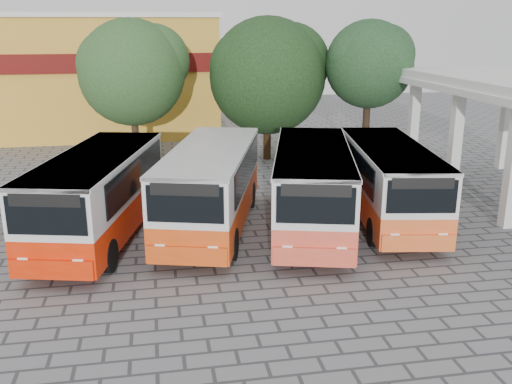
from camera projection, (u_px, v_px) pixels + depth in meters
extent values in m
plane|color=slate|center=(325.00, 259.00, 19.15)|extent=(90.00, 90.00, 0.00)
cube|color=silver|center=(413.00, 126.00, 29.68)|extent=(0.45, 0.45, 5.00)
cube|color=silver|center=(506.00, 123.00, 30.57)|extent=(0.45, 0.45, 5.00)
cube|color=gold|center=(73.00, 76.00, 40.71)|extent=(20.00, 10.00, 8.00)
cube|color=#590C0A|center=(61.00, 64.00, 35.55)|extent=(20.00, 0.20, 1.20)
cube|color=silver|center=(68.00, 16.00, 39.54)|extent=(20.40, 10.40, 0.30)
cube|color=red|center=(100.00, 213.00, 20.67)|extent=(4.63, 9.10, 1.15)
cube|color=silver|center=(97.00, 177.00, 20.28)|extent=(4.63, 9.10, 1.60)
cube|color=silver|center=(96.00, 157.00, 20.07)|extent=(4.68, 9.11, 0.13)
cube|color=black|center=(58.00, 178.00, 20.05)|extent=(1.77, 7.00, 1.15)
cube|color=black|center=(135.00, 175.00, 20.50)|extent=(1.77, 7.00, 1.15)
cube|color=black|center=(84.00, 215.00, 16.14)|extent=(2.29, 0.61, 1.15)
cube|color=black|center=(82.00, 200.00, 16.01)|extent=(2.03, 0.55, 0.37)
cylinder|color=black|center=(55.00, 257.00, 17.92)|extent=(0.31, 1.09, 1.09)
cylinder|color=black|center=(132.00, 252.00, 18.32)|extent=(0.31, 1.09, 1.09)
cylinder|color=black|center=(77.00, 203.00, 23.27)|extent=(0.31, 1.09, 1.09)
cylinder|color=black|center=(136.00, 200.00, 23.67)|extent=(0.31, 1.09, 1.09)
cube|color=#D6430C|center=(212.00, 204.00, 21.66)|extent=(4.93, 9.18, 1.15)
cube|color=silver|center=(211.00, 169.00, 21.27)|extent=(4.93, 9.18, 1.62)
cube|color=silver|center=(210.00, 150.00, 21.06)|extent=(4.98, 9.19, 0.13)
cube|color=black|center=(175.00, 170.00, 21.04)|extent=(2.02, 6.99, 1.15)
cube|color=black|center=(246.00, 167.00, 21.49)|extent=(2.02, 6.99, 1.15)
cube|color=black|center=(226.00, 204.00, 17.09)|extent=(2.29, 0.69, 1.15)
cube|color=black|center=(225.00, 189.00, 16.96)|extent=(2.03, 0.63, 0.37)
cylinder|color=black|center=(185.00, 245.00, 18.89)|extent=(0.31, 1.10, 1.10)
cylinder|color=black|center=(255.00, 240.00, 19.29)|extent=(0.31, 1.10, 1.10)
cylinder|color=black|center=(177.00, 196.00, 24.28)|extent=(0.31, 1.10, 1.10)
cylinder|color=black|center=(232.00, 193.00, 24.68)|extent=(0.31, 1.10, 1.10)
cube|color=#E04930|center=(312.00, 205.00, 21.58)|extent=(4.74, 9.17, 1.15)
cube|color=silver|center=(313.00, 170.00, 21.19)|extent=(4.74, 9.17, 1.61)
cube|color=silver|center=(313.00, 150.00, 20.98)|extent=(4.79, 9.18, 0.13)
cube|color=black|center=(278.00, 171.00, 20.96)|extent=(1.86, 7.03, 1.15)
cube|color=black|center=(347.00, 168.00, 21.41)|extent=(1.86, 7.03, 1.15)
cube|color=black|center=(353.00, 205.00, 17.02)|extent=(2.30, 0.64, 1.15)
cube|color=black|center=(353.00, 190.00, 16.89)|extent=(2.04, 0.58, 0.37)
cylinder|color=black|center=(300.00, 246.00, 18.81)|extent=(0.31, 1.10, 1.10)
cylinder|color=black|center=(368.00, 241.00, 19.21)|extent=(0.31, 1.10, 1.10)
cylinder|color=black|center=(266.00, 196.00, 24.20)|extent=(0.31, 1.10, 1.10)
cylinder|color=black|center=(320.00, 194.00, 24.60)|extent=(0.31, 1.10, 1.10)
cube|color=#EA5A22|center=(388.00, 198.00, 22.61)|extent=(3.84, 8.70, 1.10)
cube|color=silver|center=(390.00, 166.00, 22.23)|extent=(3.84, 8.70, 1.54)
cube|color=silver|center=(391.00, 148.00, 22.03)|extent=(3.89, 8.71, 0.13)
cube|color=black|center=(359.00, 167.00, 22.01)|extent=(1.17, 6.85, 1.10)
cube|color=black|center=(421.00, 164.00, 22.44)|extent=(1.17, 6.85, 1.10)
cube|color=black|center=(443.00, 196.00, 18.24)|extent=(2.24, 0.41, 1.10)
cube|color=black|center=(444.00, 183.00, 18.12)|extent=(1.98, 0.38, 0.36)
cylinder|color=black|center=(387.00, 234.00, 19.96)|extent=(0.29, 1.05, 1.05)
cylinder|color=black|center=(447.00, 230.00, 20.34)|extent=(0.29, 1.05, 1.05)
cylinder|color=black|center=(338.00, 191.00, 25.11)|extent=(0.29, 1.05, 1.05)
cylinder|color=black|center=(387.00, 188.00, 25.50)|extent=(0.29, 1.05, 1.05)
cylinder|color=#41301F|center=(135.00, 128.00, 32.84)|extent=(0.40, 0.40, 3.71)
sphere|color=#264B1E|center=(132.00, 72.00, 31.96)|extent=(5.97, 5.97, 5.97)
sphere|color=#264B1E|center=(153.00, 61.00, 32.27)|extent=(4.18, 4.18, 4.18)
sphere|color=#264B1E|center=(112.00, 65.00, 31.47)|extent=(3.88, 3.88, 3.88)
cylinder|color=#301E0E|center=(267.00, 128.00, 32.86)|extent=(0.44, 0.44, 3.69)
sphere|color=black|center=(267.00, 76.00, 32.03)|extent=(6.55, 6.55, 6.55)
sphere|color=black|center=(289.00, 63.00, 32.35)|extent=(4.59, 4.59, 4.59)
sphere|color=black|center=(248.00, 67.00, 31.51)|extent=(4.26, 4.26, 4.26)
cylinder|color=#312216|center=(366.00, 129.00, 31.96)|extent=(0.40, 0.40, 3.81)
sphere|color=#163718|center=(369.00, 64.00, 30.94)|extent=(4.77, 4.77, 4.77)
sphere|color=#163718|center=(384.00, 55.00, 31.25)|extent=(3.34, 3.34, 3.34)
sphere|color=#163718|center=(356.00, 58.00, 30.51)|extent=(3.10, 3.10, 3.10)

